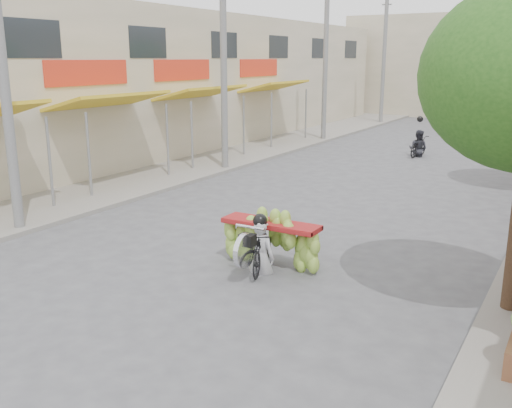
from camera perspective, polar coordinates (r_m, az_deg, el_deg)
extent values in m
plane|color=#55565A|center=(9.19, -16.55, -12.45)|extent=(120.00, 120.00, 0.00)
cube|color=gray|center=(24.67, -2.37, 5.06)|extent=(4.00, 60.00, 0.12)
cube|color=#BDB195|center=(26.65, -12.93, 11.77)|extent=(8.00, 40.00, 6.00)
cylinder|color=slate|center=(16.39, -19.90, 3.76)|extent=(0.08, 0.08, 2.55)
cube|color=gold|center=(18.97, -14.44, 10.00)|extent=(1.77, 4.00, 0.53)
cylinder|color=slate|center=(17.30, -16.37, 4.56)|extent=(0.08, 0.08, 2.55)
cylinder|color=slate|center=(19.91, -8.84, 6.19)|extent=(0.08, 0.08, 2.55)
cube|color=red|center=(19.55, -16.49, 12.48)|extent=(0.10, 3.50, 0.80)
cube|color=gold|center=(22.79, -5.47, 11.04)|extent=(1.77, 4.00, 0.53)
cylinder|color=slate|center=(21.00, -6.42, 6.69)|extent=(0.08, 0.08, 2.55)
cylinder|color=slate|center=(23.96, -1.24, 7.73)|extent=(0.08, 0.08, 2.55)
cube|color=red|center=(23.28, -7.33, 13.16)|extent=(0.10, 3.50, 0.80)
cube|color=gold|center=(27.88, 1.89, 11.70)|extent=(1.77, 4.00, 0.53)
cylinder|color=slate|center=(26.02, 1.55, 8.25)|extent=(0.08, 0.08, 2.55)
cylinder|color=slate|center=(29.21, 5.00, 8.88)|extent=(0.08, 0.08, 2.55)
cube|color=red|center=(28.28, 0.29, 13.47)|extent=(0.10, 3.50, 0.80)
cube|color=#1E2328|center=(18.25, -21.46, 15.15)|extent=(0.08, 2.00, 1.10)
cube|color=#1E2328|center=(21.74, -10.78, 15.58)|extent=(0.08, 2.00, 1.10)
cube|color=#1E2328|center=(25.74, -3.22, 15.58)|extent=(0.08, 2.00, 1.10)
cube|color=#1E2328|center=(30.04, 2.24, 15.42)|extent=(0.08, 2.00, 1.10)
cube|color=#1E2328|center=(34.53, 6.31, 15.21)|extent=(0.08, 2.00, 1.10)
cube|color=#1E2328|center=(39.14, 9.42, 15.01)|extent=(0.08, 2.00, 1.10)
cube|color=#BDB195|center=(43.91, 22.85, 12.58)|extent=(20.00, 6.00, 7.00)
cylinder|color=slate|center=(14.34, -24.08, 12.96)|extent=(0.24, 0.24, 8.00)
cylinder|color=slate|center=(20.95, -3.25, 14.22)|extent=(0.24, 0.24, 8.00)
cylinder|color=slate|center=(28.89, 6.96, 14.18)|extent=(0.24, 0.24, 8.00)
cylinder|color=slate|center=(37.31, 12.67, 13.97)|extent=(0.24, 0.24, 8.00)
cube|color=slate|center=(37.44, 12.95, 18.87)|extent=(0.60, 0.08, 0.08)
imported|color=black|center=(11.10, 0.62, -4.63)|extent=(0.82, 1.54, 0.87)
cylinder|color=silver|center=(10.52, -1.14, -4.69)|extent=(0.10, 0.66, 0.66)
cube|color=black|center=(10.54, -0.87, -3.61)|extent=(0.28, 0.22, 0.22)
cylinder|color=silver|center=(10.56, -0.59, -2.33)|extent=(0.60, 0.05, 0.05)
cube|color=maroon|center=(11.26, 1.51, -2.00)|extent=(2.01, 0.55, 0.10)
imported|color=silver|center=(10.87, 0.49, -1.50)|extent=(0.56, 0.42, 1.56)
sphere|color=black|center=(10.66, 0.42, 2.35)|extent=(0.28, 0.28, 0.28)
imported|color=black|center=(25.18, 15.90, 5.55)|extent=(0.70, 1.54, 0.84)
imported|color=#2A2B33|center=(25.09, 16.01, 7.13)|extent=(0.84, 0.56, 1.65)
sphere|color=black|center=(25.04, 16.09, 8.16)|extent=(0.26, 0.26, 0.26)
imported|color=black|center=(27.15, 23.87, 5.78)|extent=(0.72, 1.96, 1.13)
imported|color=#2A2B33|center=(27.08, 23.99, 6.95)|extent=(1.10, 0.65, 1.65)
sphere|color=black|center=(27.03, 24.09, 7.90)|extent=(0.26, 0.26, 0.26)
imported|color=black|center=(33.17, 19.07, 7.37)|extent=(0.65, 1.62, 0.90)
imported|color=#2A2B33|center=(33.10, 19.17, 8.53)|extent=(0.98, 0.58, 1.65)
sphere|color=black|center=(33.07, 19.24, 9.31)|extent=(0.26, 0.26, 0.26)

